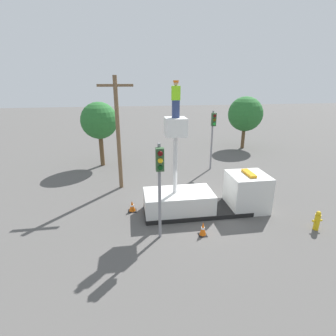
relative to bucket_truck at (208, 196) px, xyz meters
The scene contains 11 objects.
ground_plane 1.13m from the bucket_truck, behind, with size 120.00×120.00×0.00m, color #565451.
bucket_truck is the anchor object (origin of this frame).
worker 5.58m from the bucket_truck, behind, with size 0.40×0.26×1.75m.
traffic_light_pole 4.38m from the bucket_truck, 142.79° to the right, with size 0.34×0.57×4.55m.
traffic_light_across 7.66m from the bucket_truck, 71.05° to the left, with size 0.34×0.57×4.77m.
fire_hydrant 5.48m from the bucket_truck, 29.15° to the right, with size 0.51×0.27×1.01m.
traffic_cone_rear 4.31m from the bucket_truck, behind, with size 0.45×0.45×0.63m.
traffic_cone_curbside 2.55m from the bucket_truck, 112.10° to the right, with size 0.39×0.39×0.70m.
tree_left_bg 15.64m from the bucket_truck, 59.18° to the left, with size 3.56×3.56×5.41m.
tree_right_bg 11.82m from the bucket_truck, 124.83° to the left, with size 3.01×3.01×5.36m.
utility_pole 7.14m from the bucket_truck, 139.05° to the left, with size 2.20×0.26×7.33m.
Camera 1 is at (-3.58, -12.77, 7.14)m, focal length 28.00 mm.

